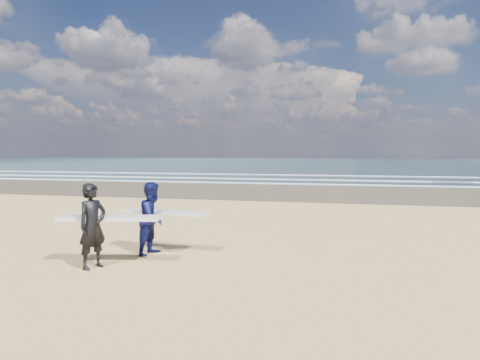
# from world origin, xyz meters

# --- Properties ---
(ocean) EXTENTS (220.00, 100.00, 0.02)m
(ocean) POSITION_xyz_m (20.00, 72.00, 0.01)
(ocean) COLOR #193037
(ocean) RESTS_ON ground
(surfer_near) EXTENTS (2.26, 1.23, 1.82)m
(surfer_near) POSITION_xyz_m (0.76, -0.48, 0.92)
(surfer_near) COLOR black
(surfer_near) RESTS_ON ground
(surfer_far) EXTENTS (2.24, 1.19, 1.75)m
(surfer_far) POSITION_xyz_m (1.47, 0.94, 0.88)
(surfer_far) COLOR #0B1042
(surfer_far) RESTS_ON ground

